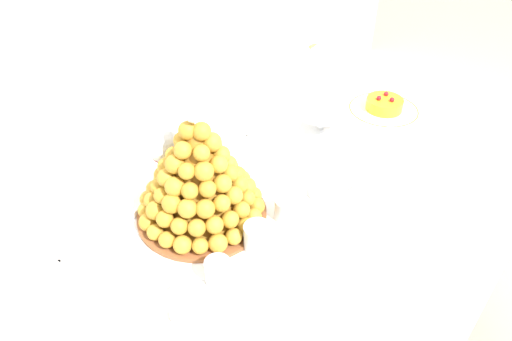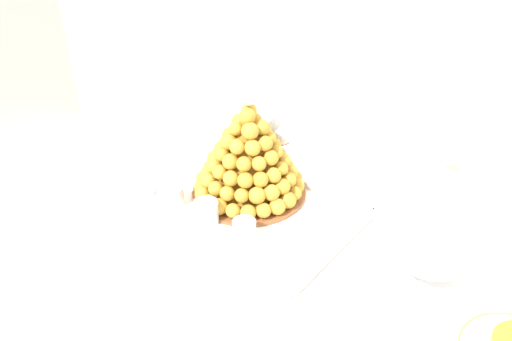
{
  "view_description": "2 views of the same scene",
  "coord_description": "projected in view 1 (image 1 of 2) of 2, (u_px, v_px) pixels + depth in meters",
  "views": [
    {
      "loc": [
        -0.75,
        -0.52,
        1.46
      ],
      "look_at": [
        -0.13,
        -0.01,
        0.85
      ],
      "focal_mm": 33.69,
      "sensor_mm": 36.0,
      "label": 1
    },
    {
      "loc": [
        0.42,
        -0.75,
        1.46
      ],
      "look_at": [
        -0.15,
        -0.03,
        0.89
      ],
      "focal_mm": 35.86,
      "sensor_mm": 36.0,
      "label": 2
    }
  ],
  "objects": [
    {
      "name": "buffet_table",
      "position": [
        284.0,
        207.0,
        1.22
      ],
      "size": [
        1.36,
        0.98,
        0.75
      ],
      "color": "brown",
      "rests_on": "ground_plane"
    },
    {
      "name": "dessert_cup_mid_right",
      "position": [
        287.0,
        210.0,
        1.01
      ],
      "size": [
        0.05,
        0.05,
        0.05
      ],
      "color": "silver",
      "rests_on": "serving_tray"
    },
    {
      "name": "fruit_tart_plate",
      "position": [
        384.0,
        107.0,
        1.38
      ],
      "size": [
        0.2,
        0.2,
        0.05
      ],
      "color": "white",
      "rests_on": "buffet_table"
    },
    {
      "name": "wine_glass",
      "position": [
        164.0,
        147.0,
        1.01
      ],
      "size": [
        0.08,
        0.08,
        0.18
      ],
      "color": "silver",
      "rests_on": "buffet_table"
    },
    {
      "name": "serving_tray",
      "position": [
        222.0,
        226.0,
        1.0
      ],
      "size": [
        0.56,
        0.33,
        0.02
      ],
      "color": "white",
      "rests_on": "buffet_table"
    },
    {
      "name": "dessert_cup_right",
      "position": [
        320.0,
        186.0,
        1.07
      ],
      "size": [
        0.05,
        0.05,
        0.05
      ],
      "color": "silver",
      "rests_on": "serving_tray"
    },
    {
      "name": "croquembouche",
      "position": [
        199.0,
        177.0,
        0.97
      ],
      "size": [
        0.28,
        0.28,
        0.27
      ],
      "color": "brown",
      "rests_on": "serving_tray"
    },
    {
      "name": "macaron_goblet",
      "position": [
        324.0,
        83.0,
        1.22
      ],
      "size": [
        0.14,
        0.14,
        0.24
      ],
      "color": "white",
      "rests_on": "buffet_table"
    },
    {
      "name": "dessert_cup_mid_left",
      "position": [
        218.0,
        272.0,
        0.88
      ],
      "size": [
        0.05,
        0.05,
        0.05
      ],
      "color": "silver",
      "rests_on": "serving_tray"
    },
    {
      "name": "dessert_cup_centre",
      "position": [
        258.0,
        238.0,
        0.94
      ],
      "size": [
        0.06,
        0.06,
        0.06
      ],
      "color": "silver",
      "rests_on": "serving_tray"
    },
    {
      "name": "dessert_cup_left",
      "position": [
        184.0,
        306.0,
        0.81
      ],
      "size": [
        0.05,
        0.05,
        0.05
      ],
      "color": "silver",
      "rests_on": "serving_tray"
    }
  ]
}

